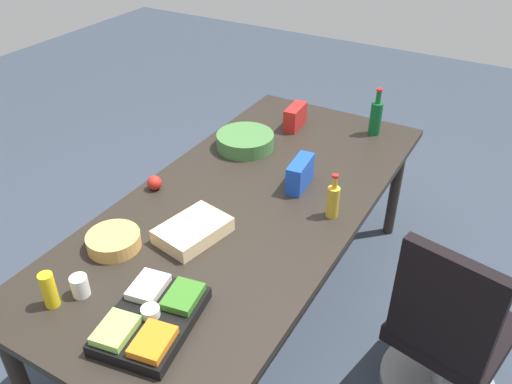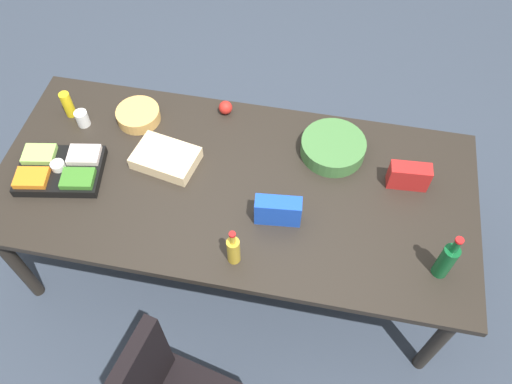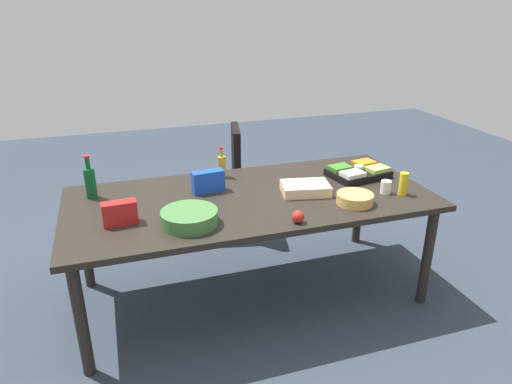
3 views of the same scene
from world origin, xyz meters
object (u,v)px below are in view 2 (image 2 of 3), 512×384
(sheet_cake, at_px, (166,158))
(wine_bottle, at_px, (446,260))
(veggie_tray, at_px, (60,169))
(dressing_bottle, at_px, (233,250))
(conference_table, at_px, (234,190))
(paper_cup, at_px, (82,118))
(salad_bowl, at_px, (333,147))
(chip_bag_blue, at_px, (278,211))
(chip_bowl, at_px, (138,115))
(mustard_bottle, at_px, (68,104))
(chip_bag_red, at_px, (409,176))
(apple_red, at_px, (226,108))

(sheet_cake, distance_m, wine_bottle, 1.44)
(veggie_tray, distance_m, dressing_bottle, 1.02)
(conference_table, xyz_separation_m, sheet_cake, (-0.37, 0.06, 0.10))
(conference_table, bearing_deg, paper_cup, 165.30)
(paper_cup, relative_size, salad_bowl, 0.27)
(wine_bottle, bearing_deg, chip_bag_blue, 169.86)
(chip_bowl, bearing_deg, mustard_bottle, -174.69)
(conference_table, height_order, mustard_bottle, mustard_bottle)
(salad_bowl, relative_size, chip_bag_blue, 1.53)
(paper_cup, xyz_separation_m, chip_bowl, (0.29, 0.09, -0.01))
(sheet_cake, distance_m, chip_bowl, 0.35)
(sheet_cake, bearing_deg, wine_bottle, -14.86)
(conference_table, relative_size, chip_bag_red, 12.22)
(salad_bowl, height_order, chip_bowl, salad_bowl)
(mustard_bottle, xyz_separation_m, veggie_tray, (0.11, -0.40, -0.04))
(conference_table, bearing_deg, chip_bowl, 151.82)
(sheet_cake, xyz_separation_m, chip_bag_blue, (0.63, -0.23, 0.04))
(mustard_bottle, height_order, salad_bowl, mustard_bottle)
(paper_cup, bearing_deg, chip_bag_blue, -19.29)
(sheet_cake, height_order, wine_bottle, wine_bottle)
(wine_bottle, bearing_deg, conference_table, 163.38)
(sheet_cake, distance_m, mustard_bottle, 0.66)
(mustard_bottle, relative_size, apple_red, 2.05)
(conference_table, xyz_separation_m, dressing_bottle, (0.10, -0.42, 0.15))
(chip_bowl, bearing_deg, conference_table, -28.18)
(apple_red, bearing_deg, wine_bottle, -33.55)
(chip_bag_blue, bearing_deg, sheet_cake, 159.65)
(chip_bowl, bearing_deg, chip_bag_red, -6.43)
(conference_table, xyz_separation_m, paper_cup, (-0.90, 0.24, 0.11))
(conference_table, relative_size, wine_bottle, 8.28)
(paper_cup, bearing_deg, conference_table, -14.70)
(sheet_cake, xyz_separation_m, dressing_bottle, (0.47, -0.48, 0.05))
(chip_bag_blue, relative_size, chip_bowl, 0.93)
(veggie_tray, bearing_deg, conference_table, 7.19)
(apple_red, bearing_deg, sheet_cake, -118.90)
(conference_table, distance_m, chip_bag_blue, 0.34)
(mustard_bottle, distance_m, veggie_tray, 0.42)
(paper_cup, height_order, chip_bowl, paper_cup)
(paper_cup, xyz_separation_m, mustard_bottle, (-0.10, 0.05, 0.03))
(sheet_cake, distance_m, dressing_bottle, 0.67)
(dressing_bottle, bearing_deg, salad_bowl, 62.24)
(conference_table, xyz_separation_m, chip_bowl, (-0.61, 0.33, 0.10))
(conference_table, distance_m, mustard_bottle, 1.04)
(paper_cup, height_order, apple_red, paper_cup)
(chip_bowl, xyz_separation_m, apple_red, (0.46, 0.14, 0.00))
(conference_table, height_order, veggie_tray, veggie_tray)
(paper_cup, distance_m, salad_bowl, 1.37)
(chip_bag_red, xyz_separation_m, salad_bowl, (-0.39, 0.13, -0.03))
(salad_bowl, height_order, apple_red, salad_bowl)
(wine_bottle, relative_size, dressing_bottle, 1.27)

